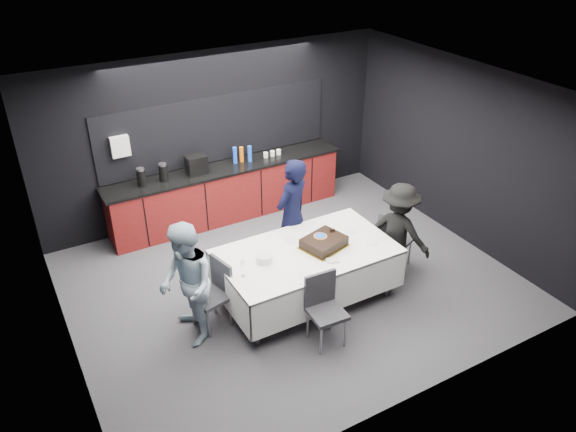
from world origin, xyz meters
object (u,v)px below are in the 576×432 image
object	(u,v)px
plate_stack	(264,258)
person_center	(292,215)
cake_assembly	(324,242)
party_table	(306,259)
champagne_flute	(242,265)
person_right	(398,232)
person_left	(187,285)
chair_right	(393,238)
chair_near	(324,304)
chair_left	(215,289)

from	to	relation	value
plate_stack	person_center	xyz separation A→B (m)	(0.82, 0.72, 0.04)
cake_assembly	person_center	xyz separation A→B (m)	(-0.03, 0.80, 0.02)
party_table	cake_assembly	world-z (taller)	cake_assembly
party_table	champagne_flute	xyz separation A→B (m)	(-0.98, -0.11, 0.30)
person_right	party_table	bearing A→B (deg)	57.84
person_left	person_right	distance (m)	3.06
party_table	chair_right	bearing A→B (deg)	-0.72
plate_stack	cake_assembly	bearing A→B (deg)	-5.76
chair_near	person_right	size ratio (longest dim) A/B	0.63
chair_right	person_center	bearing A→B (deg)	147.88
person_center	chair_near	bearing A→B (deg)	49.75
person_center	champagne_flute	bearing A→B (deg)	11.81
champagne_flute	chair_left	world-z (taller)	champagne_flute
cake_assembly	chair_near	size ratio (longest dim) A/B	0.73
party_table	person_left	bearing A→B (deg)	179.11
chair_right	chair_near	xyz separation A→B (m)	(-1.69, -0.78, 0.00)
chair_near	person_center	bearing A→B (deg)	74.07
party_table	chair_near	distance (m)	0.84
plate_stack	chair_left	size ratio (longest dim) A/B	0.23
chair_left	person_left	bearing A→B (deg)	-165.90
cake_assembly	chair_right	size ratio (longest dim) A/B	0.73
chair_left	person_right	distance (m)	2.69
person_left	chair_right	bearing A→B (deg)	94.73
plate_stack	person_right	bearing A→B (deg)	-6.34
chair_right	chair_left	bearing A→B (deg)	177.02
party_table	plate_stack	distance (m)	0.64
cake_assembly	chair_near	world-z (taller)	cake_assembly
party_table	person_left	size ratio (longest dim) A/B	1.43
party_table	person_left	xyz separation A→B (m)	(-1.66, 0.03, 0.17)
person_left	person_center	bearing A→B (deg)	117.07
chair_left	champagne_flute	bearing A→B (deg)	-38.71
cake_assembly	person_right	bearing A→B (deg)	-6.77
cake_assembly	champagne_flute	size ratio (longest dim) A/B	3.02
chair_left	chair_right	world-z (taller)	same
champagne_flute	person_left	size ratio (longest dim) A/B	0.14
chair_right	champagne_flute	bearing A→B (deg)	-177.92
champagne_flute	chair_left	size ratio (longest dim) A/B	0.24
plate_stack	chair_near	size ratio (longest dim) A/B	0.23
plate_stack	chair_left	world-z (taller)	chair_left
party_table	chair_left	xyz separation A→B (m)	(-1.27, 0.12, -0.11)
plate_stack	chair_left	xyz separation A→B (m)	(-0.66, 0.08, -0.30)
chair_right	chair_near	bearing A→B (deg)	-155.22
champagne_flute	party_table	bearing A→B (deg)	6.22
chair_left	chair_right	size ratio (longest dim) A/B	1.00
person_center	person_left	xyz separation A→B (m)	(-1.87, -0.74, -0.06)
chair_right	person_center	size ratio (longest dim) A/B	0.53
plate_stack	person_center	bearing A→B (deg)	41.26
champagne_flute	person_center	size ratio (longest dim) A/B	0.13
chair_left	person_left	distance (m)	0.49
chair_near	person_left	world-z (taller)	person_left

